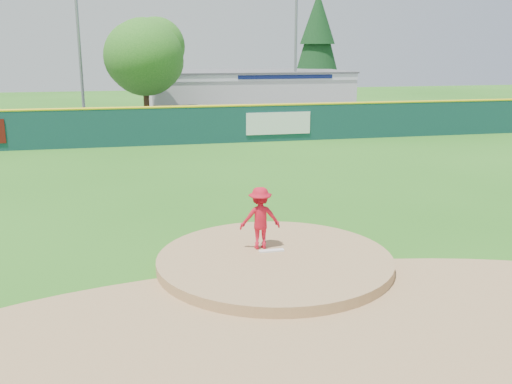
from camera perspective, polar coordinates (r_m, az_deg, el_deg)
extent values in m
plane|color=#286B19|center=(13.50, 1.87, -7.39)|extent=(120.00, 120.00, 0.00)
cylinder|color=#9E774C|center=(13.50, 1.87, -7.39)|extent=(5.50, 5.50, 0.50)
cube|color=white|center=(13.68, 1.56, -5.89)|extent=(0.60, 0.15, 0.04)
cylinder|color=#9E774C|center=(10.88, 5.91, -13.00)|extent=(15.40, 15.40, 0.01)
cube|color=#38383A|center=(39.59, -7.98, 6.82)|extent=(44.00, 16.00, 0.02)
imported|color=red|center=(13.69, 0.41, -2.61)|extent=(1.01, 0.62, 1.52)
imported|color=white|center=(37.50, -5.63, 7.62)|extent=(5.53, 3.26, 1.44)
cube|color=silver|center=(45.22, -0.89, 9.88)|extent=(15.00, 8.00, 3.20)
cube|color=white|center=(41.21, 0.27, 11.42)|extent=(15.00, 0.06, 0.55)
cube|color=#0F194C|center=(41.67, 3.01, 11.43)|extent=(7.00, 0.03, 0.28)
cube|color=#59595B|center=(45.13, -0.90, 11.97)|extent=(15.20, 8.20, 0.12)
cube|color=white|center=(31.37, 2.26, 6.88)|extent=(3.60, 0.04, 1.20)
cube|color=#123A3A|center=(30.58, -6.60, 6.61)|extent=(40.00, 0.10, 2.00)
cylinder|color=yellow|center=(30.46, -6.65, 8.48)|extent=(40.00, 0.14, 0.14)
cylinder|color=#382314|center=(37.35, -10.87, 8.27)|extent=(0.36, 0.36, 2.60)
sphere|color=#387F23|center=(37.17, -11.11, 13.27)|extent=(5.60, 5.60, 5.60)
cylinder|color=#382314|center=(50.96, 6.01, 9.38)|extent=(0.40, 0.40, 1.60)
cone|color=#113A16|center=(50.80, 6.16, 14.73)|extent=(4.40, 4.40, 7.90)
cylinder|color=gray|center=(39.26, -17.30, 14.32)|extent=(0.20, 0.20, 11.00)
cylinder|color=gray|center=(42.91, 3.99, 14.16)|extent=(0.20, 0.20, 10.00)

